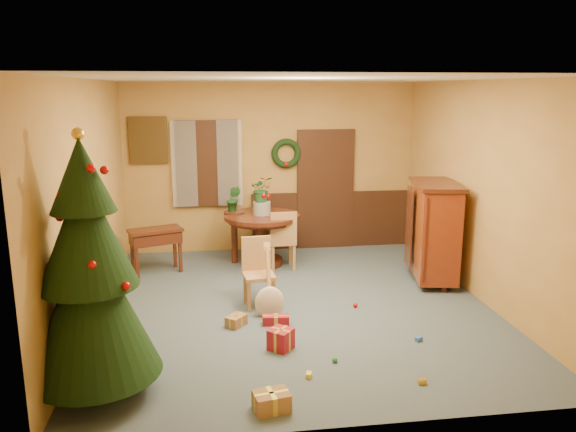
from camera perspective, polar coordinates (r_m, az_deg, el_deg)
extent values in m
plane|color=#35434D|center=(7.47, 0.73, -9.07)|extent=(5.50, 5.50, 0.00)
plane|color=silver|center=(6.93, 0.80, 13.77)|extent=(5.50, 5.50, 0.00)
plane|color=olive|center=(9.75, -1.71, 4.94)|extent=(5.00, 0.00, 5.00)
plane|color=olive|center=(4.44, 6.19, -4.73)|extent=(5.00, 0.00, 5.00)
plane|color=olive|center=(7.13, -19.53, 1.28)|extent=(0.00, 5.50, 5.50)
plane|color=olive|center=(7.84, 19.16, 2.29)|extent=(0.00, 5.50, 5.50)
cube|color=black|center=(10.05, 4.31, -0.36)|extent=(2.80, 0.06, 1.00)
cube|color=black|center=(9.91, 3.81, 2.70)|extent=(1.00, 0.08, 2.10)
cube|color=white|center=(9.95, 3.77, 2.45)|extent=(0.80, 0.03, 1.90)
cube|color=black|center=(9.63, -8.22, 5.31)|extent=(1.05, 0.08, 1.45)
cube|color=white|center=(9.66, -8.22, 5.34)|extent=(0.88, 0.03, 1.25)
cube|color=white|center=(9.59, -10.50, 5.20)|extent=(0.42, 0.02, 1.45)
cube|color=white|center=(9.59, -5.94, 5.34)|extent=(0.42, 0.02, 1.45)
torus|color=black|center=(9.67, -0.18, 6.37)|extent=(0.51, 0.11, 0.51)
cube|color=#4C3819|center=(9.65, -14.00, 7.47)|extent=(0.62, 0.05, 0.78)
cube|color=gray|center=(9.68, -13.98, 7.49)|extent=(0.48, 0.02, 0.62)
cylinder|color=black|center=(8.93, -2.67, -0.05)|extent=(1.21, 1.21, 0.06)
cylinder|color=black|center=(8.94, -2.66, -0.45)|extent=(1.08, 1.08, 0.04)
cylinder|color=black|center=(9.02, -2.64, -2.46)|extent=(0.19, 0.19, 0.67)
cylinder|color=black|center=(9.12, -2.62, -4.62)|extent=(0.65, 0.65, 0.11)
cylinder|color=slate|center=(8.90, -2.68, 0.80)|extent=(0.28, 0.28, 0.21)
imported|color=#1E4C23|center=(8.84, -2.70, 2.76)|extent=(0.37, 0.32, 0.41)
cube|color=#A36941|center=(7.32, -2.97, -6.07)|extent=(0.43, 0.43, 0.05)
cube|color=#A36941|center=(7.41, -3.25, -3.81)|extent=(0.39, 0.07, 0.46)
cube|color=#A36941|center=(7.56, -1.99, -7.18)|extent=(0.05, 0.05, 0.40)
cube|color=#A36941|center=(7.51, -4.37, -7.35)|extent=(0.05, 0.05, 0.40)
cube|color=#A36941|center=(7.27, -1.49, -8.00)|extent=(0.05, 0.05, 0.40)
cube|color=#A36941|center=(7.22, -3.96, -8.20)|extent=(0.05, 0.05, 0.40)
cube|color=#A36941|center=(8.84, -0.64, -2.58)|extent=(0.42, 0.42, 0.05)
cube|color=#A36941|center=(8.59, -0.45, -1.20)|extent=(0.41, 0.05, 0.49)
cube|color=#A36941|center=(8.72, -1.55, -4.37)|extent=(0.05, 0.05, 0.42)
cube|color=#A36941|center=(8.77, 0.61, -4.26)|extent=(0.05, 0.05, 0.42)
cube|color=#A36941|center=(9.03, -1.84, -3.75)|extent=(0.05, 0.05, 0.42)
cube|color=#A36941|center=(9.08, 0.24, -3.66)|extent=(0.05, 0.05, 0.42)
cylinder|color=black|center=(9.17, -5.47, -2.23)|extent=(0.10, 0.10, 0.83)
cylinder|color=black|center=(9.07, -5.52, 0.36)|extent=(0.33, 0.33, 0.03)
imported|color=#19471E|center=(9.02, -5.55, 1.75)|extent=(0.27, 0.24, 0.42)
cylinder|color=#382111|center=(5.72, -18.73, -15.54)|extent=(0.15, 0.15, 0.26)
cone|color=black|center=(5.40, -19.33, -8.09)|extent=(1.20, 1.20, 1.41)
cone|color=black|center=(5.21, -19.86, -1.36)|extent=(0.87, 0.87, 1.03)
cone|color=black|center=(5.12, -20.27, 3.95)|extent=(0.57, 0.57, 0.65)
sphere|color=yellow|center=(5.08, -20.58, 7.82)|extent=(0.11, 0.11, 0.11)
cube|color=black|center=(8.78, -13.35, -1.42)|extent=(0.87, 0.64, 0.05)
cube|color=black|center=(8.81, -13.31, -2.18)|extent=(0.82, 0.59, 0.17)
cube|color=black|center=(8.91, -15.38, -3.68)|extent=(0.14, 0.28, 0.65)
cube|color=black|center=(8.85, -11.08, -3.57)|extent=(0.14, 0.28, 0.65)
cube|color=#61150B|center=(8.43, 14.62, -1.49)|extent=(0.74, 1.17, 1.35)
cube|color=black|center=(8.30, 14.89, 3.13)|extent=(0.81, 1.25, 0.05)
cylinder|color=black|center=(8.24, 15.55, -7.07)|extent=(0.08, 0.08, 0.10)
cylinder|color=black|center=(9.03, 13.27, -5.17)|extent=(0.08, 0.08, 0.10)
cube|color=brown|center=(5.23, -1.68, -18.29)|extent=(0.35, 0.28, 0.17)
cube|color=gold|center=(5.23, -1.68, -18.29)|extent=(0.32, 0.09, 0.17)
cube|color=gold|center=(5.23, -1.68, -18.29)|extent=(0.09, 0.24, 0.17)
cube|color=maroon|center=(6.27, -0.73, -12.40)|extent=(0.32, 0.32, 0.23)
cube|color=gold|center=(6.27, -0.73, -12.40)|extent=(0.20, 0.17, 0.23)
cube|color=gold|center=(6.27, -0.73, -12.40)|extent=(0.17, 0.20, 0.23)
cube|color=brown|center=(6.87, -5.29, -10.55)|extent=(0.28, 0.29, 0.13)
cube|color=gold|center=(6.87, -5.29, -10.55)|extent=(0.18, 0.20, 0.13)
cube|color=gold|center=(6.87, -5.29, -10.55)|extent=(0.15, 0.14, 0.13)
cube|color=maroon|center=(6.89, -1.25, -10.52)|extent=(0.33, 0.16, 0.11)
cube|color=gold|center=(6.89, -1.25, -10.52)|extent=(0.33, 0.05, 0.11)
cube|color=gold|center=(6.89, -1.25, -10.52)|extent=(0.06, 0.14, 0.11)
cube|color=#285FAF|center=(6.64, 13.14, -12.08)|extent=(0.09, 0.09, 0.05)
sphere|color=#25883A|center=(6.04, 4.78, -14.34)|extent=(0.06, 0.06, 0.06)
cube|color=yellow|center=(5.76, 2.13, -15.83)|extent=(0.07, 0.09, 0.05)
sphere|color=#B70C0C|center=(7.44, 6.86, -9.00)|extent=(0.06, 0.06, 0.06)
cube|color=yellow|center=(5.79, 13.46, -16.03)|extent=(0.08, 0.05, 0.05)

